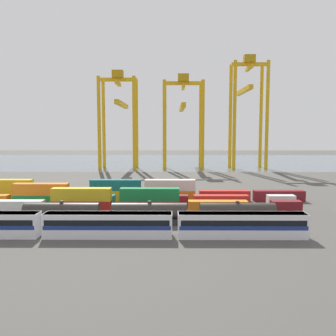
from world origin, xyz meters
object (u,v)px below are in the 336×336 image
at_px(passenger_train, 108,224).
at_px(gantry_crane_east, 247,102).
at_px(shipping_container_16, 8,196).
at_px(shipping_container_19, 116,196).
at_px(shipping_container_6, 286,207).
at_px(freight_tank_row, 149,213).
at_px(shipping_container_3, 150,207).
at_px(shipping_container_0, 14,207).
at_px(shipping_container_18, 62,196).
at_px(gantry_crane_west, 119,110).
at_px(gantry_crane_central, 183,112).
at_px(shipping_container_23, 224,196).
at_px(shipping_container_24, 279,196).

relative_size(passenger_train, gantry_crane_east, 1.25).
distance_m(shipping_container_16, shipping_container_19, 26.19).
relative_size(shipping_container_6, gantry_crane_east, 0.12).
bearing_deg(shipping_container_19, passenger_train, -83.73).
height_order(freight_tank_row, shipping_container_3, freight_tank_row).
distance_m(shipping_container_0, shipping_container_19, 23.12).
height_order(shipping_container_3, shipping_container_18, same).
bearing_deg(shipping_container_0, passenger_train, -37.72).
relative_size(shipping_container_16, shipping_container_18, 1.00).
bearing_deg(gantry_crane_west, shipping_container_16, -101.18).
bearing_deg(shipping_container_3, gantry_crane_central, 84.04).
relative_size(passenger_train, shipping_container_6, 10.36).
height_order(shipping_container_3, gantry_crane_east, gantry_crane_east).
height_order(shipping_container_18, shipping_container_23, same).
height_order(shipping_container_6, gantry_crane_east, gantry_crane_east).
xyz_separation_m(shipping_container_19, gantry_crane_west, (-10.14, 81.18, 24.89)).
relative_size(freight_tank_row, shipping_container_24, 3.74).
xyz_separation_m(shipping_container_0, gantry_crane_east, (66.86, 93.61, 28.67)).
bearing_deg(passenger_train, shipping_container_18, 118.36).
distance_m(shipping_container_19, shipping_container_23, 26.19).
relative_size(shipping_container_16, gantry_crane_east, 0.24).
relative_size(gantry_crane_central, gantry_crane_east, 0.84).
height_order(shipping_container_6, shipping_container_18, same).
relative_size(shipping_container_23, shipping_container_24, 1.00).
bearing_deg(shipping_container_18, gantry_crane_east, 52.83).
xyz_separation_m(shipping_container_0, shipping_container_23, (45.17, 13.19, 0.00)).
height_order(shipping_container_0, shipping_container_3, same).
xyz_separation_m(shipping_container_0, shipping_container_3, (27.93, 0.00, 0.00)).
xyz_separation_m(passenger_train, shipping_container_18, (-16.44, 30.46, -0.84)).
bearing_deg(gantry_crane_west, freight_tank_row, -79.30).
height_order(shipping_container_18, gantry_crane_west, gantry_crane_west).
bearing_deg(shipping_container_18, shipping_container_24, 0.00).
bearing_deg(freight_tank_row, shipping_container_3, 92.89).
distance_m(shipping_container_19, gantry_crane_west, 85.52).
xyz_separation_m(passenger_train, shipping_container_16, (-29.54, 30.46, -0.84)).
bearing_deg(shipping_container_3, passenger_train, -107.95).
bearing_deg(shipping_container_3, shipping_container_0, 180.00).
bearing_deg(gantry_crane_east, passenger_train, -111.88).
xyz_separation_m(shipping_container_18, gantry_crane_central, (31.96, 81.91, 24.07)).
xyz_separation_m(passenger_train, shipping_container_0, (-22.33, 17.27, -0.84)).
xyz_separation_m(shipping_container_16, shipping_container_23, (52.38, 0.00, 0.00)).
bearing_deg(passenger_train, shipping_container_3, 72.05).
distance_m(shipping_container_3, shipping_container_16, 37.53).
height_order(shipping_container_6, shipping_container_23, same).
bearing_deg(gantry_crane_east, gantry_crane_west, 179.24).
xyz_separation_m(freight_tank_row, gantry_crane_west, (-19.54, 103.40, 24.20)).
relative_size(shipping_container_3, shipping_container_6, 2.00).
xyz_separation_m(gantry_crane_central, gantry_crane_east, (29.01, -1.49, 4.60)).
distance_m(freight_tank_row, gantry_crane_east, 113.12).
bearing_deg(passenger_train, gantry_crane_east, 68.12).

